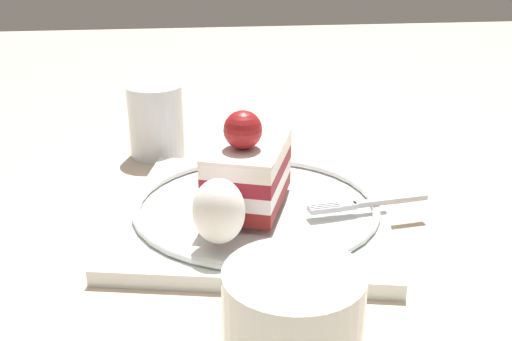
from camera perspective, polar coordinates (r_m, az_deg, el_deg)
ground_plane at (r=0.55m, az=2.42°, el=-4.79°), size 2.40×2.40×0.00m
dessert_plate at (r=0.54m, az=0.00°, el=-3.96°), size 0.29×0.29×0.02m
cake_slice at (r=0.53m, az=-0.85°, el=0.32°), size 0.12×0.09×0.09m
whipped_cream_dollop at (r=0.46m, az=-3.68°, el=-4.01°), size 0.04×0.04×0.05m
fork at (r=0.54m, az=10.68°, el=-3.22°), size 0.02×0.12×0.00m
drink_glass_near at (r=0.71m, az=-9.76°, el=4.43°), size 0.07×0.07×0.09m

